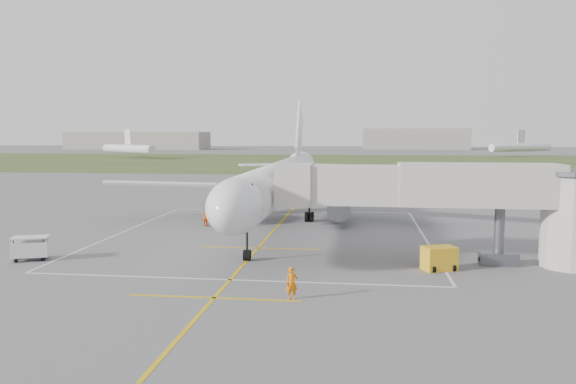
# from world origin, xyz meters

# --- Properties ---
(ground) EXTENTS (700.00, 700.00, 0.00)m
(ground) POSITION_xyz_m (0.00, 0.00, 0.00)
(ground) COLOR #525254
(ground) RESTS_ON ground
(grass_strip) EXTENTS (700.00, 120.00, 0.02)m
(grass_strip) POSITION_xyz_m (0.00, 130.00, 0.01)
(grass_strip) COLOR #2F481F
(grass_strip) RESTS_ON ground
(apron_markings) EXTENTS (28.20, 60.00, 0.01)m
(apron_markings) POSITION_xyz_m (0.00, -5.82, 0.01)
(apron_markings) COLOR gold
(apron_markings) RESTS_ON ground
(airliner) EXTENTS (38.93, 46.75, 13.52)m
(airliner) POSITION_xyz_m (-0.00, 0.75, 4.39)
(airliner) COLOR silver
(airliner) RESTS_ON ground
(jet_bridge) EXTENTS (23.40, 5.00, 7.20)m
(jet_bridge) POSITION_xyz_m (15.72, -13.50, 4.74)
(jet_bridge) COLOR #AAA89A
(jet_bridge) RESTS_ON ground
(gpu_unit) EXTENTS (2.53, 2.15, 1.63)m
(gpu_unit) POSITION_xyz_m (13.60, -15.66, 0.80)
(gpu_unit) COLOR gold
(gpu_unit) RESTS_ON ground
(baggage_cart) EXTENTS (2.89, 2.30, 1.75)m
(baggage_cart) POSITION_xyz_m (-15.85, -16.37, 0.90)
(baggage_cart) COLOR silver
(baggage_cart) RESTS_ON ground
(ramp_worker_nose) EXTENTS (0.77, 0.62, 1.84)m
(ramp_worker_nose) POSITION_xyz_m (4.42, -23.67, 0.92)
(ramp_worker_nose) COLOR orange
(ramp_worker_nose) RESTS_ON ground
(ramp_worker_wing) EXTENTS (1.11, 1.04, 1.81)m
(ramp_worker_wing) POSITION_xyz_m (-7.27, 0.46, 0.90)
(ramp_worker_wing) COLOR #FF5108
(ramp_worker_wing) RESTS_ON ground
(distant_hangars) EXTENTS (345.00, 49.00, 12.00)m
(distant_hangars) POSITION_xyz_m (-16.15, 265.19, 5.17)
(distant_hangars) COLOR gray
(distant_hangars) RESTS_ON ground
(distant_aircraft) EXTENTS (178.69, 60.18, 8.85)m
(distant_aircraft) POSITION_xyz_m (-2.03, 165.10, 3.59)
(distant_aircraft) COLOR silver
(distant_aircraft) RESTS_ON ground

